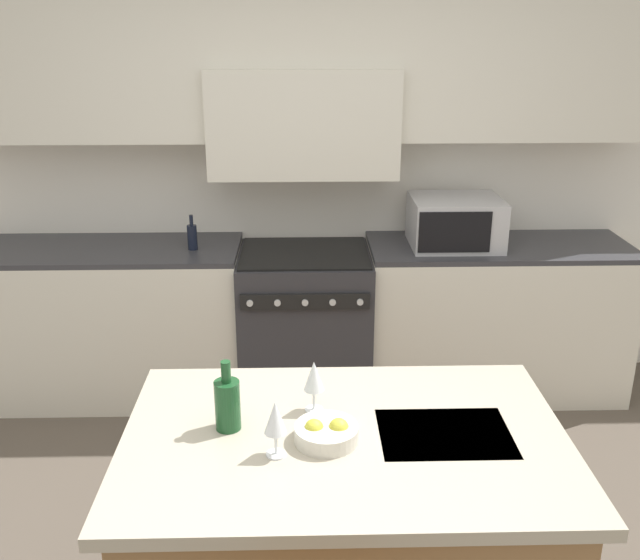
{
  "coord_description": "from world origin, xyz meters",
  "views": [
    {
      "loc": [
        -0.01,
        -2.06,
        2.2
      ],
      "look_at": [
        0.06,
        0.81,
        1.15
      ],
      "focal_mm": 40.0,
      "sensor_mm": 36.0,
      "label": 1
    }
  ],
  "objects_px": {
    "range_stove": "(305,324)",
    "wine_glass_far": "(314,377)",
    "wine_bottle": "(227,403)",
    "oil_bottle_on_counter": "(192,236)",
    "microwave": "(455,222)",
    "wine_glass_near": "(275,419)",
    "fruit_bowl": "(327,433)"
  },
  "relations": [
    {
      "from": "range_stove",
      "to": "wine_bottle",
      "type": "distance_m",
      "value": 1.97
    },
    {
      "from": "microwave",
      "to": "wine_bottle",
      "type": "relative_size",
      "value": 2.07
    },
    {
      "from": "fruit_bowl",
      "to": "oil_bottle_on_counter",
      "type": "height_order",
      "value": "oil_bottle_on_counter"
    },
    {
      "from": "wine_bottle",
      "to": "oil_bottle_on_counter",
      "type": "distance_m",
      "value": 1.89
    },
    {
      "from": "wine_glass_near",
      "to": "fruit_bowl",
      "type": "relative_size",
      "value": 0.9
    },
    {
      "from": "microwave",
      "to": "fruit_bowl",
      "type": "distance_m",
      "value": 2.15
    },
    {
      "from": "wine_glass_far",
      "to": "wine_glass_near",
      "type": "bearing_deg",
      "value": -114.76
    },
    {
      "from": "microwave",
      "to": "oil_bottle_on_counter",
      "type": "xyz_separation_m",
      "value": [
        -1.53,
        -0.04,
        -0.06
      ]
    },
    {
      "from": "range_stove",
      "to": "fruit_bowl",
      "type": "distance_m",
      "value": 2.02
    },
    {
      "from": "wine_glass_far",
      "to": "fruit_bowl",
      "type": "height_order",
      "value": "wine_glass_far"
    },
    {
      "from": "wine_glass_near",
      "to": "oil_bottle_on_counter",
      "type": "xyz_separation_m",
      "value": [
        -0.54,
        2.02,
        -0.0
      ]
    },
    {
      "from": "wine_bottle",
      "to": "wine_glass_near",
      "type": "xyz_separation_m",
      "value": [
        0.17,
        -0.16,
        0.04
      ]
    },
    {
      "from": "range_stove",
      "to": "fruit_bowl",
      "type": "bearing_deg",
      "value": -88.21
    },
    {
      "from": "wine_bottle",
      "to": "wine_glass_far",
      "type": "xyz_separation_m",
      "value": [
        0.29,
        0.11,
        0.04
      ]
    },
    {
      "from": "wine_glass_far",
      "to": "oil_bottle_on_counter",
      "type": "bearing_deg",
      "value": 111.0
    },
    {
      "from": "wine_glass_near",
      "to": "fruit_bowl",
      "type": "distance_m",
      "value": 0.21
    },
    {
      "from": "range_stove",
      "to": "wine_glass_far",
      "type": "xyz_separation_m",
      "value": [
        0.02,
        -1.77,
        0.57
      ]
    },
    {
      "from": "wine_glass_far",
      "to": "oil_bottle_on_counter",
      "type": "relative_size",
      "value": 0.94
    },
    {
      "from": "oil_bottle_on_counter",
      "to": "wine_glass_far",
      "type": "bearing_deg",
      "value": -69.0
    },
    {
      "from": "wine_glass_far",
      "to": "wine_bottle",
      "type": "bearing_deg",
      "value": -159.69
    },
    {
      "from": "wine_bottle",
      "to": "wine_glass_far",
      "type": "bearing_deg",
      "value": 20.31
    },
    {
      "from": "fruit_bowl",
      "to": "oil_bottle_on_counter",
      "type": "bearing_deg",
      "value": 110.02
    },
    {
      "from": "oil_bottle_on_counter",
      "to": "wine_glass_near",
      "type": "bearing_deg",
      "value": -74.9
    },
    {
      "from": "wine_glass_far",
      "to": "range_stove",
      "type": "bearing_deg",
      "value": 90.77
    },
    {
      "from": "wine_bottle",
      "to": "wine_glass_near",
      "type": "height_order",
      "value": "wine_bottle"
    },
    {
      "from": "wine_bottle",
      "to": "microwave",
      "type": "bearing_deg",
      "value": 58.75
    },
    {
      "from": "range_stove",
      "to": "microwave",
      "type": "xyz_separation_m",
      "value": [
        0.88,
        0.02,
        0.63
      ]
    },
    {
      "from": "wine_glass_near",
      "to": "wine_bottle",
      "type": "bearing_deg",
      "value": 135.28
    },
    {
      "from": "microwave",
      "to": "wine_glass_far",
      "type": "xyz_separation_m",
      "value": [
        -0.86,
        -1.79,
        -0.06
      ]
    },
    {
      "from": "wine_glass_far",
      "to": "oil_bottle_on_counter",
      "type": "height_order",
      "value": "oil_bottle_on_counter"
    },
    {
      "from": "oil_bottle_on_counter",
      "to": "range_stove",
      "type": "bearing_deg",
      "value": 1.97
    },
    {
      "from": "microwave",
      "to": "fruit_bowl",
      "type": "relative_size",
      "value": 2.45
    }
  ]
}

